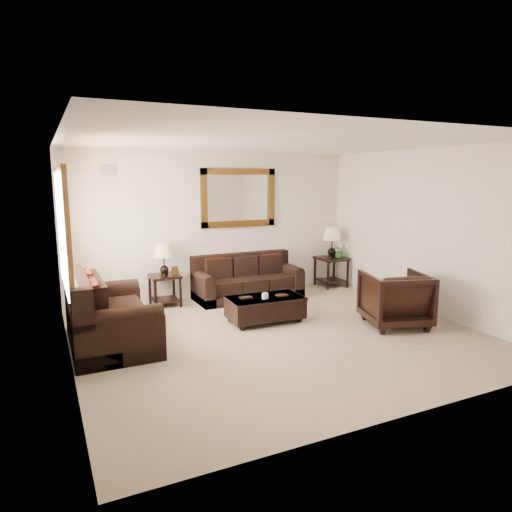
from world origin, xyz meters
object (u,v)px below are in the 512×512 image
loveseat (106,319)px  armchair (395,296)px  end_table_left (164,265)px  sofa (247,282)px  end_table_right (332,248)px  coffee_table (265,306)px

loveseat → armchair: loveseat is taller
end_table_left → armchair: bearing=-41.7°
sofa → end_table_right: (1.95, 0.07, 0.52)m
end_table_left → coffee_table: (1.18, -1.57, -0.48)m
sofa → armchair: size_ratio=2.16×
end_table_right → coffee_table: bearing=-146.1°
end_table_left → end_table_right: 3.48m
end_table_right → coffee_table: end_table_right is taller
coffee_table → armchair: 1.98m
armchair → sofa: bearing=-43.9°
coffee_table → end_table_left: bearing=129.5°
loveseat → end_table_right: bearing=-71.9°
loveseat → end_table_right: (4.67, 1.52, 0.44)m
sofa → end_table_right: bearing=2.1°
loveseat → coffee_table: 2.37m
sofa → end_table_left: 1.59m
sofa → armchair: armchair is taller
end_table_right → armchair: size_ratio=1.35×
coffee_table → armchair: armchair is taller
loveseat → armchair: bearing=-104.0°
sofa → coffee_table: sofa is taller
end_table_left → coffee_table: size_ratio=0.93×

